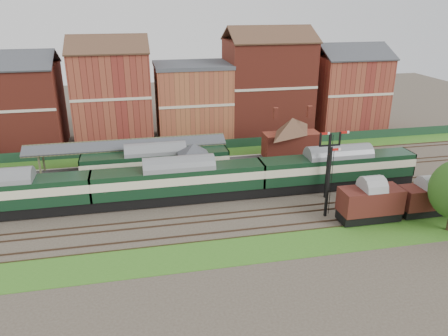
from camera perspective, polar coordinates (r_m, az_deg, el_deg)
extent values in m
plane|color=#473D33|center=(52.75, -0.08, -3.85)|extent=(160.00, 160.00, 0.00)
cube|color=#2D6619|center=(67.33, -2.87, 1.84)|extent=(90.00, 4.50, 0.06)
cube|color=#2D6619|center=(42.46, 3.30, -10.55)|extent=(90.00, 5.00, 0.06)
cube|color=#193823|center=(68.97, -3.15, 2.95)|extent=(90.00, 0.12, 1.50)
cube|color=#2D2D2D|center=(60.78, -6.59, 0.01)|extent=(55.00, 3.40, 1.00)
cube|color=#627251|center=(54.73, -3.85, -1.57)|extent=(3.40, 3.20, 2.40)
cube|color=#48482D|center=(53.91, -3.91, 0.59)|extent=(3.60, 3.40, 2.00)
pyramid|color=#383A3F|center=(53.31, -3.96, 2.40)|extent=(5.40, 5.40, 1.60)
cube|color=maroon|center=(56.32, 4.23, -1.01)|extent=(3.00, 2.40, 2.20)
cube|color=#4C3323|center=(55.20, 4.45, 0.14)|extent=(3.20, 1.34, 0.79)
cube|color=#4C3323|center=(56.37, 4.09, 0.60)|extent=(3.20, 1.34, 0.79)
cube|color=maroon|center=(63.66, 8.74, 3.04)|extent=(8.00, 3.00, 3.50)
pyramid|color=#4C3323|center=(62.84, 8.89, 5.51)|extent=(8.10, 8.10, 2.20)
cube|color=maroon|center=(61.88, 6.73, 5.85)|extent=(0.60, 0.60, 1.60)
cube|color=maroon|center=(63.62, 11.03, 6.03)|extent=(0.60, 0.60, 1.60)
cube|color=#48482D|center=(59.87, -22.95, 0.31)|extent=(0.22, 0.22, 3.40)
cube|color=#48482D|center=(61.84, -2.18, 2.68)|extent=(0.22, 0.22, 3.40)
cube|color=#383A3F|center=(58.34, -12.54, 2.99)|extent=(26.00, 1.99, 0.90)
cube|color=#383A3F|center=(60.15, -12.54, 3.54)|extent=(26.00, 1.99, 0.90)
cube|color=#48482D|center=(59.13, -12.57, 3.62)|extent=(26.00, 0.20, 0.20)
cube|color=black|center=(52.64, 13.39, 0.21)|extent=(0.25, 0.25, 8.00)
cube|color=black|center=(51.79, 13.63, 2.90)|extent=(2.60, 0.18, 0.18)
cube|color=#B2140F|center=(51.09, 13.11, 4.40)|extent=(1.10, 0.08, 0.25)
cube|color=#B2140F|center=(52.13, 15.51, 4.51)|extent=(1.10, 0.08, 0.25)
cube|color=black|center=(48.06, 13.43, -1.85)|extent=(0.25, 0.25, 8.00)
cube|color=#B2140F|center=(47.00, 14.42, 2.36)|extent=(1.10, 0.08, 0.25)
cube|color=maroon|center=(75.71, -25.73, 7.05)|extent=(14.00, 10.00, 13.00)
cube|color=maroon|center=(73.35, -14.34, 8.90)|extent=(12.00, 10.00, 15.00)
cube|color=#985331|center=(74.25, -4.08, 8.46)|extent=(12.00, 10.00, 12.00)
cube|color=maroon|center=(76.64, 5.71, 10.34)|extent=(14.00, 10.00, 16.00)
cube|color=maroon|center=(82.63, 15.78, 9.39)|extent=(12.00, 10.00, 13.00)
cube|color=black|center=(51.71, -5.77, -3.57)|extent=(19.76, 2.77, 1.21)
cube|color=black|center=(50.89, -5.86, -1.50)|extent=(19.76, 3.07, 2.85)
cube|color=beige|center=(50.76, -5.87, -1.14)|extent=(19.78, 3.11, 0.99)
cube|color=slate|center=(50.30, -5.92, 0.18)|extent=(19.76, 3.07, 0.66)
cube|color=black|center=(56.96, 14.39, -1.75)|extent=(19.76, 2.77, 1.21)
cube|color=black|center=(56.22, 14.57, 0.15)|extent=(19.76, 3.07, 2.85)
cube|color=beige|center=(56.10, 14.61, 0.48)|extent=(19.78, 3.11, 0.99)
cube|color=slate|center=(55.68, 14.72, 1.68)|extent=(19.76, 3.07, 0.66)
cube|color=black|center=(57.53, -8.76, -1.11)|extent=(18.74, 2.62, 1.15)
cube|color=black|center=(56.83, -8.87, 0.69)|extent=(18.74, 2.92, 2.71)
cube|color=beige|center=(56.72, -8.88, 0.99)|extent=(18.76, 2.96, 0.94)
cube|color=slate|center=(56.33, -8.95, 2.12)|extent=(18.74, 2.92, 0.62)
cube|color=black|center=(49.65, 18.33, -5.87)|extent=(6.54, 2.41, 0.98)
cube|color=#471A14|center=(48.89, 18.57, -3.99)|extent=(6.54, 2.83, 2.61)
cube|color=gray|center=(48.33, 18.77, -2.45)|extent=(6.54, 2.83, 0.48)
cube|color=black|center=(53.28, 24.72, -4.97)|extent=(5.84, 2.15, 0.88)
cube|color=#471A14|center=(52.64, 24.98, -3.40)|extent=(5.84, 2.53, 2.34)
cube|color=gray|center=(52.16, 25.20, -2.11)|extent=(5.84, 2.53, 0.43)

